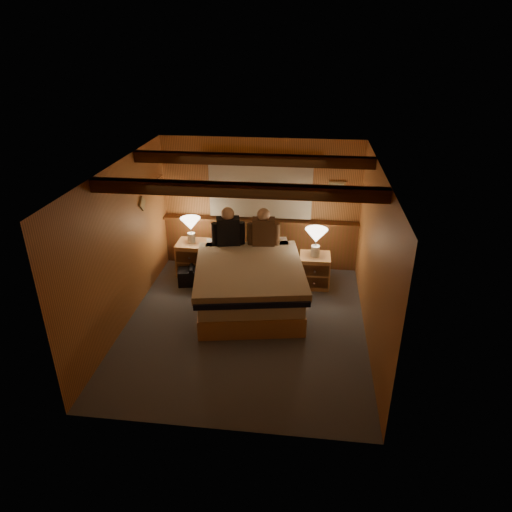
% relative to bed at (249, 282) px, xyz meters
% --- Properties ---
extents(floor, '(4.20, 4.20, 0.00)m').
position_rel_bed_xyz_m(floor, '(0.02, -0.61, -0.38)').
color(floor, '#575E68').
rests_on(floor, ground).
extents(ceiling, '(4.20, 4.20, 0.00)m').
position_rel_bed_xyz_m(ceiling, '(0.02, -0.61, 2.02)').
color(ceiling, '#B58B43').
rests_on(ceiling, wall_back).
extents(wall_back, '(3.60, 0.00, 3.60)m').
position_rel_bed_xyz_m(wall_back, '(0.02, 1.49, 0.82)').
color(wall_back, '#CD8749').
rests_on(wall_back, floor).
extents(wall_left, '(0.00, 4.20, 4.20)m').
position_rel_bed_xyz_m(wall_left, '(-1.78, -0.61, 0.82)').
color(wall_left, '#CD8749').
rests_on(wall_left, floor).
extents(wall_right, '(0.00, 4.20, 4.20)m').
position_rel_bed_xyz_m(wall_right, '(1.82, -0.61, 0.82)').
color(wall_right, '#CD8749').
rests_on(wall_right, floor).
extents(wall_front, '(3.60, 0.00, 3.60)m').
position_rel_bed_xyz_m(wall_front, '(0.02, -2.71, 0.82)').
color(wall_front, '#CD8749').
rests_on(wall_front, floor).
extents(wainscot, '(3.60, 0.23, 0.94)m').
position_rel_bed_xyz_m(wainscot, '(0.02, 1.42, 0.11)').
color(wainscot, brown).
rests_on(wainscot, wall_back).
extents(curtain_window, '(2.18, 0.09, 1.11)m').
position_rel_bed_xyz_m(curtain_window, '(0.02, 1.42, 1.14)').
color(curtain_window, '#492D12').
rests_on(curtain_window, wall_back).
extents(ceiling_beams, '(3.60, 1.65, 0.16)m').
position_rel_bed_xyz_m(ceiling_beams, '(0.02, -0.46, 1.93)').
color(ceiling_beams, '#492D12').
rests_on(ceiling_beams, ceiling).
extents(coat_rail, '(0.05, 0.55, 0.24)m').
position_rel_bed_xyz_m(coat_rail, '(-1.70, 0.96, 1.29)').
color(coat_rail, silver).
rests_on(coat_rail, wall_left).
extents(framed_print, '(0.30, 0.04, 0.25)m').
position_rel_bed_xyz_m(framed_print, '(1.37, 1.46, 1.17)').
color(framed_print, '#A38951').
rests_on(framed_print, wall_back).
extents(bed, '(1.97, 2.39, 0.73)m').
position_rel_bed_xyz_m(bed, '(0.00, 0.00, 0.00)').
color(bed, tan).
rests_on(bed, floor).
extents(nightstand_left, '(0.56, 0.50, 0.61)m').
position_rel_bed_xyz_m(nightstand_left, '(-1.16, 0.94, -0.08)').
color(nightstand_left, tan).
rests_on(nightstand_left, floor).
extents(nightstand_right, '(0.53, 0.48, 0.57)m').
position_rel_bed_xyz_m(nightstand_right, '(1.05, 0.72, -0.09)').
color(nightstand_right, tan).
rests_on(nightstand_right, floor).
extents(lamp_left, '(0.36, 0.36, 0.46)m').
position_rel_bed_xyz_m(lamp_left, '(-1.18, 0.95, 0.55)').
color(lamp_left, silver).
rests_on(lamp_left, nightstand_left).
extents(lamp_right, '(0.38, 0.38, 0.50)m').
position_rel_bed_xyz_m(lamp_right, '(1.04, 0.71, 0.54)').
color(lamp_right, silver).
rests_on(lamp_right, nightstand_right).
extents(person_left, '(0.56, 0.30, 0.69)m').
position_rel_bed_xyz_m(person_left, '(-0.45, 0.69, 0.62)').
color(person_left, black).
rests_on(person_left, bed).
extents(person_right, '(0.56, 0.26, 0.68)m').
position_rel_bed_xyz_m(person_right, '(0.15, 0.75, 0.62)').
color(person_right, '#4D321F').
rests_on(person_right, bed).
extents(duffel_bag, '(0.52, 0.38, 0.34)m').
position_rel_bed_xyz_m(duffel_bag, '(-1.09, 0.51, -0.23)').
color(duffel_bag, black).
rests_on(duffel_bag, floor).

